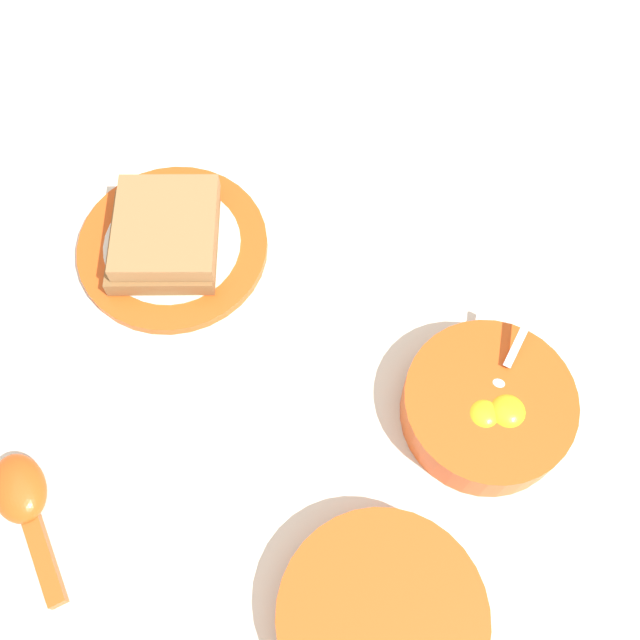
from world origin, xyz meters
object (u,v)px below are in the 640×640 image
egg_bowl (487,406)px  toast_sandwich (165,235)px  toast_plate (173,247)px  soup_spoon (23,499)px  congee_bowl (381,618)px

egg_bowl → toast_sandwich: size_ratio=1.10×
toast_plate → soup_spoon: size_ratio=1.62×
egg_bowl → congee_bowl: bearing=79.4°
toast_plate → toast_sandwich: toast_sandwich is taller
egg_bowl → toast_plate: egg_bowl is taller
toast_plate → congee_bowl: congee_bowl is taller
toast_sandwich → soup_spoon: size_ratio=1.22×
egg_bowl → soup_spoon: size_ratio=1.34×
egg_bowl → toast_plate: bearing=-11.3°
toast_sandwich → congee_bowl: bearing=139.2°
toast_plate → congee_bowl: size_ratio=1.15×
toast_plate → soup_spoon: (0.02, 0.27, 0.01)m
soup_spoon → congee_bowl: size_ratio=0.71×
egg_bowl → toast_sandwich: bearing=-10.8°
egg_bowl → congee_bowl: size_ratio=0.95×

